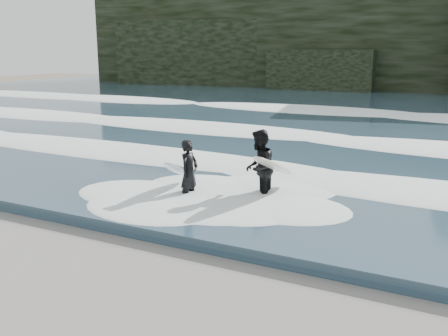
{
  "coord_description": "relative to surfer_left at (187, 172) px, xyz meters",
  "views": [
    {
      "loc": [
        5.62,
        -5.2,
        4.04
      ],
      "look_at": [
        -0.19,
        6.15,
        1.0
      ],
      "focal_mm": 40.0,
      "sensor_mm": 36.0,
      "label": 1
    }
  ],
  "objects": [
    {
      "name": "surfer_right",
      "position": [
        1.76,
        0.82,
        0.14
      ],
      "size": [
        1.27,
        2.22,
        2.02
      ],
      "color": "black",
      "rests_on": "ground"
    },
    {
      "name": "headland",
      "position": [
        1.09,
        40.25,
        4.12
      ],
      "size": [
        70.0,
        9.0,
        10.0
      ],
      "primitive_type": "cube",
      "color": "black",
      "rests_on": "ground"
    },
    {
      "name": "sea",
      "position": [
        1.09,
        23.25,
        -0.73
      ],
      "size": [
        90.0,
        52.0,
        0.3
      ],
      "primitive_type": "cube",
      "color": "#294152",
      "rests_on": "ground"
    },
    {
      "name": "ground",
      "position": [
        1.09,
        -5.75,
        -0.88
      ],
      "size": [
        120.0,
        120.0,
        0.0
      ],
      "primitive_type": "plane",
      "color": "#7A674D",
      "rests_on": "ground"
    },
    {
      "name": "foam_mid",
      "position": [
        1.09,
        10.25,
        -0.46
      ],
      "size": [
        60.0,
        4.0,
        0.24
      ],
      "primitive_type": "ellipsoid",
      "color": "white",
      "rests_on": "sea"
    },
    {
      "name": "foam_near",
      "position": [
        1.09,
        3.25,
        -0.48
      ],
      "size": [
        60.0,
        3.2,
        0.2
      ],
      "primitive_type": "ellipsoid",
      "color": "white",
      "rests_on": "sea"
    },
    {
      "name": "foam_far",
      "position": [
        1.09,
        19.25,
        -0.43
      ],
      "size": [
        60.0,
        4.8,
        0.3
      ],
      "primitive_type": "ellipsoid",
      "color": "white",
      "rests_on": "sea"
    },
    {
      "name": "surfer_left",
      "position": [
        0.0,
        0.0,
        0.0
      ],
      "size": [
        1.12,
        1.88,
        1.74
      ],
      "color": "black",
      "rests_on": "ground"
    }
  ]
}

